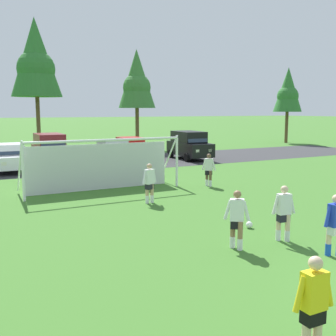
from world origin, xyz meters
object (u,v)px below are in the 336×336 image
object	(u,v)px
player_striker_near	(149,183)
parked_car_slot_center_left	(50,149)
soccer_ball	(249,225)
referee	(313,308)
player_defender_far	(237,220)
parked_car_slot_center_right	(131,148)
player_winger_right	(335,225)
player_winger_left	(209,170)
parked_car_slot_left	(9,157)
parked_car_slot_center	(113,152)
parked_car_slot_right	(189,145)
player_midfield_center	(284,213)
soccer_goal	(101,163)

from	to	relation	value
player_striker_near	parked_car_slot_center_left	distance (m)	14.16
soccer_ball	referee	bearing A→B (deg)	-121.31
player_defender_far	parked_car_slot_center_right	world-z (taller)	parked_car_slot_center_right
player_winger_right	player_winger_left	bearing A→B (deg)	75.26
referee	parked_car_slot_center_left	bearing A→B (deg)	87.01
player_winger_left	parked_car_slot_left	size ratio (longest dim) A/B	0.39
referee	parked_car_slot_center	xyz separation A→B (m)	(5.18, 22.80, 0.05)
soccer_ball	parked_car_slot_right	size ratio (longest dim) A/B	0.05
player_midfield_center	parked_car_slot_center_right	world-z (taller)	parked_car_slot_center_right
soccer_ball	player_striker_near	distance (m)	5.02
soccer_ball	parked_car_slot_right	xyz separation A→B (m)	(7.94, 17.14, 1.00)
parked_car_slot_center_left	player_striker_near	bearing A→B (deg)	-85.78
player_striker_near	player_winger_left	distance (m)	4.69
parked_car_slot_center_right	parked_car_slot_right	distance (m)	4.56
player_winger_left	parked_car_slot_center_left	size ratio (longest dim) A/B	0.35
referee	player_midfield_center	size ratio (longest dim) A/B	1.00
player_winger_right	parked_car_slot_right	size ratio (longest dim) A/B	0.35
player_midfield_center	player_defender_far	size ratio (longest dim) A/B	1.00
player_striker_near	parked_car_slot_center_right	size ratio (longest dim) A/B	0.38
player_winger_left	parked_car_slot_center_right	xyz separation A→B (m)	(0.86, 12.17, 0.05)
player_defender_far	parked_car_slot_center_right	distance (m)	21.09
parked_car_slot_center_left	parked_car_slot_center_right	distance (m)	6.14
player_striker_near	player_defender_far	size ratio (longest dim) A/B	1.00
player_winger_left	parked_car_slot_center_right	distance (m)	12.20
player_winger_right	parked_car_slot_center_left	world-z (taller)	parked_car_slot_center_left
player_winger_left	parked_car_slot_right	size ratio (longest dim) A/B	0.35
player_defender_far	player_winger_right	xyz separation A→B (m)	(1.92, -1.63, 0.00)
soccer_ball	player_defender_far	xyz separation A→B (m)	(-1.60, -1.41, 0.71)
player_striker_near	parked_car_slot_right	distance (m)	15.44
referee	parked_car_slot_center_left	distance (m)	24.96
parked_car_slot_left	parked_car_slot_center_left	bearing A→B (deg)	35.56
player_striker_near	parked_car_slot_center	xyz separation A→B (m)	(2.84, 12.00, 0.05)
player_winger_left	player_striker_near	bearing A→B (deg)	-154.42
player_defender_far	parked_car_slot_right	distance (m)	20.86
soccer_ball	player_midfield_center	size ratio (longest dim) A/B	0.13
soccer_ball	player_midfield_center	distance (m)	1.64
parked_car_slot_center	parked_car_slot_left	bearing A→B (deg)	179.95
soccer_goal	player_defender_far	bearing A→B (deg)	-86.65
player_striker_near	parked_car_slot_right	bearing A→B (deg)	53.18
soccer_ball	parked_car_slot_center	bearing A→B (deg)	84.81
parked_car_slot_center	parked_car_slot_right	xyz separation A→B (m)	(6.41, 0.36, 0.24)
parked_car_slot_center	parked_car_slot_center_left	bearing A→B (deg)	151.29
soccer_ball	parked_car_slot_center_right	distance (m)	19.37
player_winger_left	parked_car_slot_center	distance (m)	10.07
parked_car_slot_center	parked_car_slot_center_right	xyz separation A→B (m)	(2.25, 2.20, 0.00)
parked_car_slot_center_right	player_winger_left	bearing A→B (deg)	-94.03
player_midfield_center	parked_car_slot_left	xyz separation A→B (m)	(-5.35, 18.27, 0.05)
soccer_ball	parked_car_slot_left	xyz separation A→B (m)	(-5.32, 16.79, 0.77)
parked_car_slot_center_right	parked_car_slot_right	world-z (taller)	parked_car_slot_right
soccer_ball	parked_car_slot_left	distance (m)	17.63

